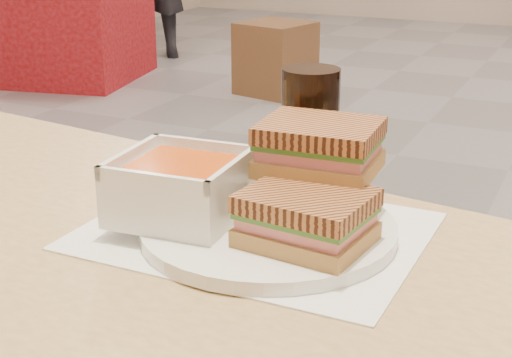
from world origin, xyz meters
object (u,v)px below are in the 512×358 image
at_px(soup_bowl, 181,189).
at_px(panini_lower, 307,218).
at_px(bg_table_0, 66,19).
at_px(plate, 268,229).
at_px(bg_chair_0r, 276,58).
at_px(bg_chair_0l, 104,43).
at_px(main_table, 100,356).
at_px(cola_glass, 310,130).

bearing_deg(soup_bowl, panini_lower, -3.04).
bearing_deg(panini_lower, bg_table_0, 131.92).
distance_m(plate, bg_chair_0r, 3.87).
distance_m(soup_bowl, bg_chair_0l, 4.57).
bearing_deg(soup_bowl, main_table, -110.59).
bearing_deg(bg_chair_0r, bg_table_0, -172.46).
height_order(soup_bowl, bg_table_0, soup_bowl).
distance_m(main_table, bg_chair_0l, 4.61).
bearing_deg(panini_lower, plate, 152.07).
bearing_deg(bg_table_0, bg_chair_0l, 67.15).
distance_m(main_table, panini_lower, 0.27).
xyz_separation_m(main_table, soup_bowl, (0.04, 0.11, 0.16)).
bearing_deg(bg_chair_0l, plate, -51.40).
xyz_separation_m(main_table, panini_lower, (0.20, 0.10, 0.16)).
height_order(soup_bowl, bg_chair_0r, soup_bowl).
bearing_deg(panini_lower, bg_chair_0l, 128.91).
height_order(bg_chair_0l, bg_chair_0r, bg_chair_0r).
height_order(panini_lower, bg_chair_0r, panini_lower).
xyz_separation_m(plate, cola_glass, (-0.02, 0.16, 0.07)).
height_order(bg_table_0, bg_chair_0l, bg_table_0).
bearing_deg(soup_bowl, bg_chair_0r, 112.16).
bearing_deg(panini_lower, cola_glass, 110.70).
xyz_separation_m(panini_lower, bg_chair_0l, (-2.91, 3.60, -0.59)).
bearing_deg(bg_chair_0l, main_table, -53.81).
bearing_deg(panini_lower, soup_bowl, 176.96).
relative_size(panini_lower, cola_glass, 0.86).
bearing_deg(main_table, cola_glass, 67.60).
bearing_deg(bg_chair_0l, cola_glass, -50.24).
xyz_separation_m(bg_table_0, bg_chair_0r, (1.42, 0.19, -0.18)).
distance_m(panini_lower, bg_chair_0r, 3.93).
bearing_deg(plate, cola_glass, 95.94).
height_order(bg_table_0, bg_chair_0r, bg_table_0).
bearing_deg(soup_bowl, plate, 12.48).
distance_m(main_table, cola_glass, 0.38).
height_order(plate, bg_chair_0l, plate).
bearing_deg(plate, bg_chair_0r, 113.64).
height_order(main_table, bg_chair_0r, main_table).
bearing_deg(cola_glass, bg_chair_0l, 129.76).
distance_m(bg_chair_0l, bg_chair_0r, 1.32).
distance_m(plate, soup_bowl, 0.11).
xyz_separation_m(plate, bg_chair_0l, (-2.85, 3.57, -0.55)).
bearing_deg(cola_glass, bg_chair_0r, 114.42).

